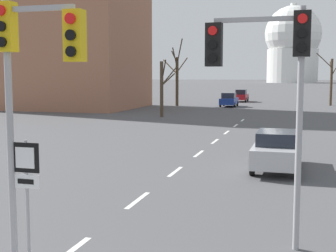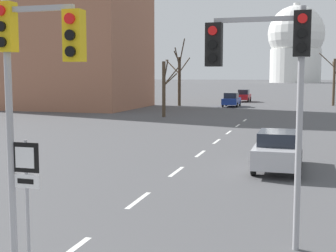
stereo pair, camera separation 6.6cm
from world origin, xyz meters
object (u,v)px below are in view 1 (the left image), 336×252
Objects in this scene: sedan_mid_centre at (229,100)px; traffic_signal_centre_tall at (30,65)px; sedan_near_right at (277,150)px; route_sign_post at (26,181)px; traffic_signal_near_right at (270,67)px; sedan_near_left at (241,96)px.

traffic_signal_centre_tall is at bearing -86.00° from sedan_mid_centre.
traffic_signal_centre_tall reaches higher than sedan_near_right.
route_sign_post reaches higher than sedan_near_right.
traffic_signal_centre_tall reaches higher than route_sign_post.
sedan_mid_centre is at bearing 99.49° from traffic_signal_near_right.
traffic_signal_near_right is at bearing 27.80° from route_sign_post.
traffic_signal_near_right is 1.20× the size of sedan_near_left.
traffic_signal_near_right is 47.71m from sedan_mid_centre.
route_sign_post is at bearing -86.20° from sedan_mid_centre.
sedan_near_left is at bearing 93.13° from traffic_signal_centre_tall.
sedan_near_right is at bearing -81.34° from sedan_near_left.
traffic_signal_centre_tall reaches higher than sedan_near_left.
route_sign_post reaches higher than sedan_mid_centre.
sedan_near_right is (7.49, -49.20, -0.07)m from sedan_near_left.
sedan_mid_centre is (-7.85, 46.96, -3.19)m from traffic_signal_near_right.
traffic_signal_centre_tall is at bearing -86.87° from sedan_near_left.
sedan_mid_centre is (-0.15, -11.16, -0.05)m from sedan_near_left.
traffic_signal_centre_tall is 1.01× the size of traffic_signal_near_right.
traffic_signal_near_right reaches higher than sedan_near_right.
route_sign_post is 0.61× the size of sedan_mid_centre.
route_sign_post is 49.48m from sedan_mid_centre.
route_sign_post is at bearing -87.04° from sedan_near_left.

